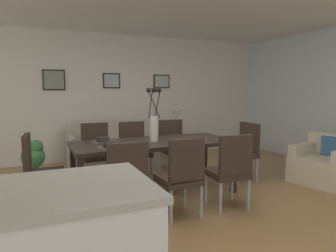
{
  "coord_description": "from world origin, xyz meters",
  "views": [
    {
      "loc": [
        -1.46,
        -3.15,
        1.43
      ],
      "look_at": [
        0.35,
        0.99,
        0.91
      ],
      "focal_mm": 32.59,
      "sensor_mm": 36.0,
      "label": 1
    }
  ],
  "objects": [
    {
      "name": "dining_chair_near_left",
      "position": [
        -0.64,
        -0.15,
        0.51
      ],
      "size": [
        0.45,
        0.45,
        0.92
      ],
      "color": "#33261E",
      "rests_on": "ground"
    },
    {
      "name": "back_wall_panel",
      "position": [
        0.0,
        3.25,
        1.3
      ],
      "size": [
        9.0,
        0.1,
        2.6
      ],
      "primitive_type": "cube",
      "color": "silver",
      "rests_on": "ground"
    },
    {
      "name": "side_table",
      "position": [
        1.21,
        2.54,
        0.26
      ],
      "size": [
        0.36,
        0.36,
        0.52
      ],
      "primitive_type": "cube",
      "color": "#33261E",
      "rests_on": "ground"
    },
    {
      "name": "dining_chair_far_right",
      "position": [
        -0.01,
        1.56,
        0.51
      ],
      "size": [
        0.45,
        0.45,
        0.92
      ],
      "color": "#33261E",
      "rests_on": "ground"
    },
    {
      "name": "sofa",
      "position": [
        0.03,
        2.61,
        0.28
      ],
      "size": [
        1.97,
        0.84,
        0.8
      ],
      "color": "#B2A899",
      "rests_on": "ground"
    },
    {
      "name": "dining_chair_far_left",
      "position": [
        0.01,
        -0.17,
        0.51
      ],
      "size": [
        0.46,
        0.46,
        0.92
      ],
      "color": "#33261E",
      "rests_on": "ground"
    },
    {
      "name": "centerpiece_vase",
      "position": [
        0.02,
        0.72,
        1.02
      ],
      "size": [
        0.21,
        0.23,
        0.73
      ],
      "color": "silver",
      "rests_on": "dining_table"
    },
    {
      "name": "ground_plane",
      "position": [
        0.0,
        0.0,
        0.0
      ],
      "size": [
        9.0,
        9.0,
        0.0
      ],
      "primitive_type": "plane",
      "color": "olive"
    },
    {
      "name": "framed_picture_left",
      "position": [
        -1.11,
        3.18,
        1.64
      ],
      "size": [
        0.41,
        0.03,
        0.39
      ],
      "color": "black"
    },
    {
      "name": "framed_picture_right",
      "position": [
        1.14,
        3.18,
        1.64
      ],
      "size": [
        0.38,
        0.03,
        0.3
      ],
      "color": "black"
    },
    {
      "name": "placemat_near_right",
      "position": [
        -0.64,
        0.93,
        0.74
      ],
      "size": [
        0.32,
        0.32,
        0.01
      ],
      "primitive_type": "cylinder",
      "color": "#4C4742",
      "rests_on": "dining_table"
    },
    {
      "name": "table_lamp",
      "position": [
        1.21,
        2.54,
        0.89
      ],
      "size": [
        0.22,
        0.22,
        0.51
      ],
      "color": "beige",
      "rests_on": "side_table"
    },
    {
      "name": "armchair",
      "position": [
        2.66,
        0.14,
        0.29
      ],
      "size": [
        0.96,
        0.96,
        0.75
      ],
      "color": "beige",
      "rests_on": "ground"
    },
    {
      "name": "dining_chair_mid_right",
      "position": [
        0.71,
        1.62,
        0.51
      ],
      "size": [
        0.46,
        0.46,
        0.92
      ],
      "color": "#33261E",
      "rests_on": "ground"
    },
    {
      "name": "framed_picture_center",
      "position": [
        0.02,
        3.18,
        1.64
      ],
      "size": [
        0.35,
        0.03,
        0.31
      ],
      "color": "black"
    },
    {
      "name": "dining_table",
      "position": [
        0.02,
        0.72,
        0.67
      ],
      "size": [
        2.2,
        0.93,
        0.74
      ],
      "color": "black",
      "rests_on": "ground"
    },
    {
      "name": "placemat_near_left",
      "position": [
        -0.64,
        0.51,
        0.74
      ],
      "size": [
        0.32,
        0.32,
        0.01
      ],
      "primitive_type": "cylinder",
      "color": "#4C4742",
      "rests_on": "dining_table"
    },
    {
      "name": "bowl_near_left",
      "position": [
        -0.64,
        0.51,
        0.78
      ],
      "size": [
        0.17,
        0.17,
        0.07
      ],
      "color": "#2D2826",
      "rests_on": "dining_table"
    },
    {
      "name": "dining_chair_head_east",
      "position": [
        1.55,
        0.75,
        0.51
      ],
      "size": [
        0.46,
        0.46,
        0.92
      ],
      "color": "#33261E",
      "rests_on": "ground"
    },
    {
      "name": "potted_plant",
      "position": [
        -1.52,
        1.97,
        0.37
      ],
      "size": [
        0.36,
        0.36,
        0.67
      ],
      "color": "silver",
      "rests_on": "ground"
    },
    {
      "name": "dining_chair_near_right",
      "position": [
        -0.61,
        1.62,
        0.51
      ],
      "size": [
        0.44,
        0.44,
        0.92
      ],
      "color": "#33261E",
      "rests_on": "ground"
    },
    {
      "name": "dining_chair_mid_left",
      "position": [
        0.66,
        -0.17,
        0.51
      ],
      "size": [
        0.47,
        0.47,
        0.92
      ],
      "color": "#33261E",
      "rests_on": "ground"
    },
    {
      "name": "dining_chair_head_west",
      "position": [
        -1.46,
        0.75,
        0.51
      ],
      "size": [
        0.47,
        0.47,
        0.92
      ],
      "color": "#33261E",
      "rests_on": "ground"
    },
    {
      "name": "bowl_near_right",
      "position": [
        -0.64,
        0.93,
        0.78
      ],
      "size": [
        0.17,
        0.17,
        0.07
      ],
      "color": "#2D2826",
      "rests_on": "dining_table"
    }
  ]
}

